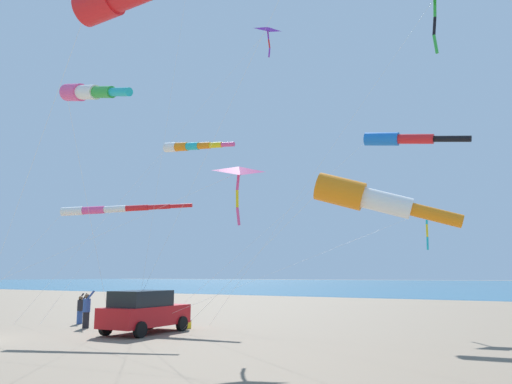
{
  "coord_description": "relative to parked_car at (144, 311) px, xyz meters",
  "views": [
    {
      "loc": [
        -10.42,
        -20.46,
        2.49
      ],
      "look_at": [
        6.19,
        -10.0,
        5.8
      ],
      "focal_mm": 34.97,
      "sensor_mm": 36.0,
      "label": 1
    }
  ],
  "objects": [
    {
      "name": "ocean_water_strip",
      "position": [
        158.97,
        4.27,
        -0.95
      ],
      "size": [
        240.0,
        600.0,
        0.01
      ],
      "primitive_type": "cube",
      "color": "#285B7A",
      "rests_on": "ground_plane"
    },
    {
      "name": "kite_delta_black_fish_shape",
      "position": [
        2.93,
        -4.56,
        13.27
      ],
      "size": [
        4.0,
        14.11,
        14.64
      ],
      "color": "purple",
      "rests_on": "ground_plane"
    },
    {
      "name": "cooler_box",
      "position": [
        2.52,
        -0.16,
        -0.74
      ],
      "size": [
        0.62,
        0.42,
        0.42
      ],
      "color": "yellow",
      "rests_on": "ground_plane"
    },
    {
      "name": "kite_windsock_green_low_center",
      "position": [
        -7.42,
        -4.71,
        6.79
      ],
      "size": [
        8.4,
        9.51,
        8.27
      ],
      "color": "#EF4C93",
      "rests_on": "ground_plane"
    },
    {
      "name": "kite_windsock_yellow_midlevel",
      "position": [
        -1.1,
        1.4,
        4.5
      ],
      "size": [
        2.92,
        13.26,
        5.68
      ],
      "color": "white",
      "rests_on": "ground_plane"
    },
    {
      "name": "kite_windsock_checkered_midright",
      "position": [
        -1.79,
        -10.94,
        3.93
      ],
      "size": [
        4.21,
        12.88,
        5.74
      ],
      "color": "orange",
      "rests_on": "ground_plane"
    },
    {
      "name": "kite_windsock_rainbow_low_near",
      "position": [
        8.03,
        -9.35,
        8.36
      ],
      "size": [
        5.42,
        14.58,
        9.89
      ],
      "color": "blue",
      "rests_on": "ground_plane"
    },
    {
      "name": "person_adult_flyer",
      "position": [
        0.09,
        3.92,
        0.03
      ],
      "size": [
        0.64,
        0.63,
        1.79
      ],
      "color": "#232328",
      "rests_on": "ground_plane"
    },
    {
      "name": "person_bystander_far",
      "position": [
        1.37,
        5.99,
        -0.09
      ],
      "size": [
        0.47,
        0.36,
        1.59
      ],
      "color": "#335199",
      "rests_on": "ground_plane"
    },
    {
      "name": "parked_car",
      "position": [
        0.0,
        0.0,
        0.0
      ],
      "size": [
        4.45,
        2.4,
        1.85
      ],
      "color": "red",
      "rests_on": "ground_plane"
    },
    {
      "name": "kite_windsock_white_trailing",
      "position": [
        7.66,
        4.1,
        9.79
      ],
      "size": [
        8.21,
        6.47,
        11.21
      ],
      "color": "white",
      "rests_on": "ground_plane"
    },
    {
      "name": "kite_delta_striped_overhead",
      "position": [
        -1.32,
        -5.87,
        5.41
      ],
      "size": [
        8.33,
        12.2,
        6.74
      ],
      "color": "#EF4C93",
      "rests_on": "ground_plane"
    },
    {
      "name": "kite_delta_magenta_far_left",
      "position": [
        7.52,
        -10.58,
        4.58
      ],
      "size": [
        8.63,
        12.33,
        5.78
      ],
      "color": "#1EB7C6",
      "rests_on": "ground_plane"
    }
  ]
}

